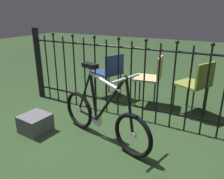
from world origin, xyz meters
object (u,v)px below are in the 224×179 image
bicycle (103,116)px  chair_tan (152,76)px  chair_navy (110,71)px  chair_olive (197,82)px  display_crate (35,123)px

bicycle → chair_tan: 1.29m
bicycle → chair_navy: bearing=115.5°
chair_tan → chair_navy: (-0.75, -0.02, -0.01)m
bicycle → chair_tan: size_ratio=1.68×
chair_navy → chair_olive: size_ratio=0.97×
chair_tan → bicycle: bearing=-97.1°
chair_navy → chair_olive: chair_olive is taller
display_crate → chair_navy: bearing=79.9°
chair_olive → chair_tan: bearing=178.1°
chair_tan → chair_olive: chair_tan is taller
chair_tan → display_crate: chair_tan is taller
chair_tan → chair_navy: chair_tan is taller
chair_navy → chair_olive: (1.43, -0.01, 0.01)m
chair_tan → chair_olive: (0.67, -0.02, -0.00)m
chair_navy → chair_olive: 1.43m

